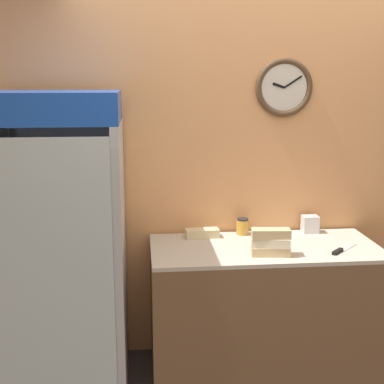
{
  "coord_description": "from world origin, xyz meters",
  "views": [
    {
      "loc": [
        -0.8,
        -2.35,
        1.96
      ],
      "look_at": [
        -0.48,
        0.86,
        1.26
      ],
      "focal_mm": 50.0,
      "sensor_mm": 36.0,
      "label": 1
    }
  ],
  "objects_px": {
    "sandwich_stack_middle": "(271,242)",
    "napkin_dispenser": "(310,224)",
    "sandwich_stack_bottom": "(270,251)",
    "sandwich_stack_top": "(271,233)",
    "sandwich_flat_left": "(202,233)",
    "beverage_cooler": "(61,228)",
    "chefs_knife": "(341,250)",
    "condiment_jar": "(242,226)"
  },
  "relations": [
    {
      "from": "chefs_knife",
      "to": "napkin_dispenser",
      "type": "height_order",
      "value": "napkin_dispenser"
    },
    {
      "from": "sandwich_stack_middle",
      "to": "sandwich_stack_top",
      "type": "relative_size",
      "value": 1.02
    },
    {
      "from": "sandwich_stack_top",
      "to": "sandwich_stack_bottom",
      "type": "bearing_deg",
      "value": 0.0
    },
    {
      "from": "sandwich_stack_middle",
      "to": "napkin_dispenser",
      "type": "bearing_deg",
      "value": 49.07
    },
    {
      "from": "sandwich_stack_middle",
      "to": "chefs_knife",
      "type": "height_order",
      "value": "sandwich_stack_middle"
    },
    {
      "from": "condiment_jar",
      "to": "napkin_dispenser",
      "type": "height_order",
      "value": "napkin_dispenser"
    },
    {
      "from": "sandwich_stack_middle",
      "to": "sandwich_flat_left",
      "type": "xyz_separation_m",
      "value": [
        -0.37,
        0.42,
        -0.05
      ]
    },
    {
      "from": "napkin_dispenser",
      "to": "chefs_knife",
      "type": "bearing_deg",
      "value": -80.83
    },
    {
      "from": "chefs_knife",
      "to": "napkin_dispenser",
      "type": "relative_size",
      "value": 1.99
    },
    {
      "from": "chefs_knife",
      "to": "condiment_jar",
      "type": "height_order",
      "value": "condiment_jar"
    },
    {
      "from": "sandwich_stack_bottom",
      "to": "sandwich_stack_top",
      "type": "relative_size",
      "value": 1.0
    },
    {
      "from": "sandwich_stack_bottom",
      "to": "condiment_jar",
      "type": "distance_m",
      "value": 0.47
    },
    {
      "from": "beverage_cooler",
      "to": "sandwich_flat_left",
      "type": "relative_size",
      "value": 8.15
    },
    {
      "from": "sandwich_flat_left",
      "to": "condiment_jar",
      "type": "xyz_separation_m",
      "value": [
        0.29,
        0.04,
        0.03
      ]
    },
    {
      "from": "beverage_cooler",
      "to": "sandwich_stack_bottom",
      "type": "bearing_deg",
      "value": -9.6
    },
    {
      "from": "sandwich_flat_left",
      "to": "napkin_dispenser",
      "type": "relative_size",
      "value": 1.92
    },
    {
      "from": "sandwich_stack_top",
      "to": "chefs_knife",
      "type": "xyz_separation_m",
      "value": [
        0.46,
        0.04,
        -0.13
      ]
    },
    {
      "from": "sandwich_stack_middle",
      "to": "sandwich_stack_top",
      "type": "xyz_separation_m",
      "value": [
        0.0,
        0.0,
        0.06
      ]
    },
    {
      "from": "condiment_jar",
      "to": "beverage_cooler",
      "type": "bearing_deg",
      "value": -168.56
    },
    {
      "from": "chefs_knife",
      "to": "sandwich_stack_top",
      "type": "bearing_deg",
      "value": -175.59
    },
    {
      "from": "sandwich_stack_middle",
      "to": "condiment_jar",
      "type": "bearing_deg",
      "value": 100.53
    },
    {
      "from": "sandwich_stack_top",
      "to": "sandwich_flat_left",
      "type": "distance_m",
      "value": 0.57
    },
    {
      "from": "sandwich_stack_top",
      "to": "condiment_jar",
      "type": "xyz_separation_m",
      "value": [
        -0.09,
        0.46,
        -0.08
      ]
    },
    {
      "from": "sandwich_stack_top",
      "to": "condiment_jar",
      "type": "distance_m",
      "value": 0.47
    },
    {
      "from": "sandwich_stack_top",
      "to": "napkin_dispenser",
      "type": "relative_size",
      "value": 2.01
    },
    {
      "from": "sandwich_stack_top",
      "to": "beverage_cooler",
      "type": "bearing_deg",
      "value": 170.4
    },
    {
      "from": "sandwich_stack_middle",
      "to": "condiment_jar",
      "type": "xyz_separation_m",
      "value": [
        -0.09,
        0.46,
        -0.03
      ]
    },
    {
      "from": "sandwich_stack_bottom",
      "to": "chefs_knife",
      "type": "distance_m",
      "value": 0.46
    },
    {
      "from": "sandwich_stack_bottom",
      "to": "sandwich_stack_top",
      "type": "bearing_deg",
      "value": 0.0
    },
    {
      "from": "beverage_cooler",
      "to": "sandwich_stack_middle",
      "type": "xyz_separation_m",
      "value": [
        1.28,
        -0.22,
        -0.06
      ]
    },
    {
      "from": "sandwich_stack_bottom",
      "to": "sandwich_flat_left",
      "type": "xyz_separation_m",
      "value": [
        -0.37,
        0.42,
        0.0
      ]
    },
    {
      "from": "napkin_dispenser",
      "to": "sandwich_stack_top",
      "type": "bearing_deg",
      "value": -130.93
    },
    {
      "from": "sandwich_stack_top",
      "to": "sandwich_flat_left",
      "type": "xyz_separation_m",
      "value": [
        -0.37,
        0.42,
        -0.11
      ]
    },
    {
      "from": "napkin_dispenser",
      "to": "sandwich_stack_middle",
      "type": "bearing_deg",
      "value": -130.93
    },
    {
      "from": "napkin_dispenser",
      "to": "condiment_jar",
      "type": "bearing_deg",
      "value": 179.66
    },
    {
      "from": "sandwich_flat_left",
      "to": "sandwich_stack_top",
      "type": "bearing_deg",
      "value": -48.15
    },
    {
      "from": "chefs_knife",
      "to": "condiment_jar",
      "type": "xyz_separation_m",
      "value": [
        -0.55,
        0.42,
        0.05
      ]
    },
    {
      "from": "sandwich_stack_middle",
      "to": "sandwich_stack_bottom",
      "type": "bearing_deg",
      "value": 0.0
    },
    {
      "from": "beverage_cooler",
      "to": "napkin_dispenser",
      "type": "xyz_separation_m",
      "value": [
        1.68,
        0.24,
        -0.09
      ]
    },
    {
      "from": "sandwich_flat_left",
      "to": "sandwich_stack_middle",
      "type": "bearing_deg",
      "value": -48.15
    },
    {
      "from": "sandwich_stack_top",
      "to": "condiment_jar",
      "type": "relative_size",
      "value": 2.09
    },
    {
      "from": "chefs_knife",
      "to": "napkin_dispenser",
      "type": "xyz_separation_m",
      "value": [
        -0.07,
        0.42,
        0.05
      ]
    }
  ]
}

